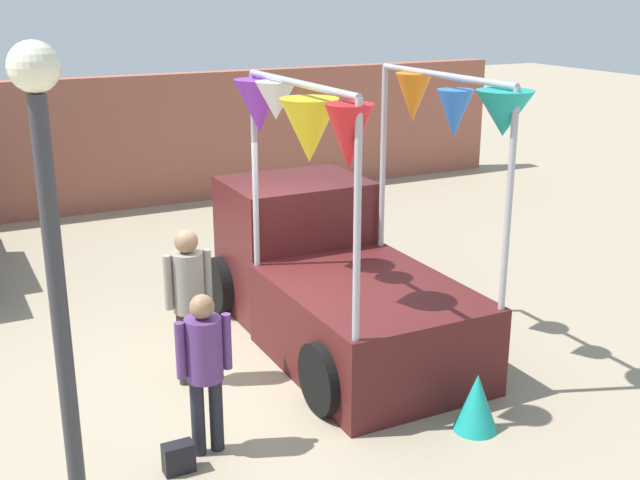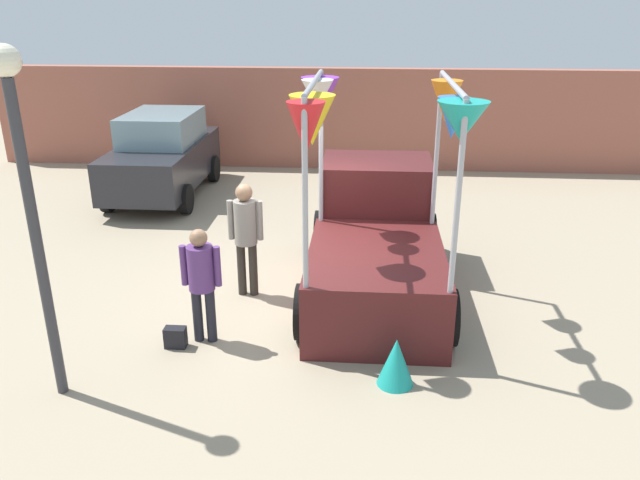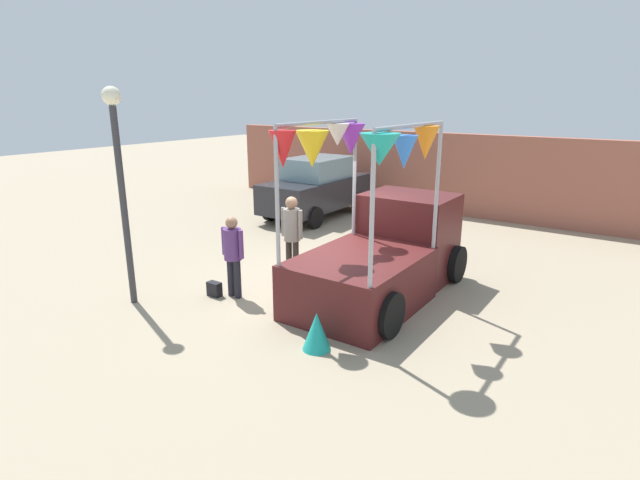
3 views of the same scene
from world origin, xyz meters
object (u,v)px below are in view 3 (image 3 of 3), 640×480
Objects in this scene: person_customer at (233,249)px; street_lamp at (119,167)px; parked_car at (316,187)px; vendor_truck at (385,246)px; person_vendor at (292,230)px; folded_kite_bundle_teal at (317,331)px; handbag at (214,289)px.

person_customer is 0.41× the size of street_lamp.
parked_car is 6.89m from person_customer.
street_lamp is at bearing -139.06° from vendor_truck.
parked_car is at bearing 119.86° from person_vendor.
person_customer is (2.54, -6.40, 0.01)m from parked_car.
vendor_truck is 1.05× the size of parked_car.
person_vendor reaches higher than person_customer.
person_customer is 0.90× the size of person_vendor.
street_lamp is at bearing -137.37° from person_customer.
folded_kite_bundle_teal is at bearing 6.66° from street_lamp.
person_vendor is at bearing 67.72° from handbag.
street_lamp is (-1.03, -1.07, 2.41)m from handbag.
vendor_truck is 6.97× the size of folded_kite_bundle_teal.
handbag is 0.47× the size of folded_kite_bundle_teal.
folded_kite_bundle_teal is (5.04, -7.22, -0.64)m from parked_car.
person_customer is (-2.24, -1.87, 0.02)m from vendor_truck.
handbag is at bearing -112.28° from person_vendor.
parked_car is 5.74m from person_vendor.
person_vendor is (0.31, 1.42, 0.12)m from person_customer.
folded_kite_bundle_teal is (2.18, -2.24, -0.78)m from person_vendor.
person_vendor is at bearing -60.14° from parked_car.
person_vendor is 0.45× the size of street_lamp.
handbag is (2.19, -6.60, -0.80)m from parked_car.
vendor_truck reaches higher than handbag.
person_vendor is (2.86, -4.98, 0.13)m from parked_car.
handbag is (-2.59, -2.07, -0.80)m from vendor_truck.
person_customer is at bearing -140.14° from vendor_truck.
person_vendor is at bearing 57.79° from street_lamp.
parked_car is 7.00m from handbag.
person_customer is at bearing -102.47° from person_vendor.
vendor_truck is at bearing 38.64° from handbag.
parked_car reaches higher than folded_kite_bundle_teal.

